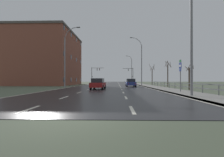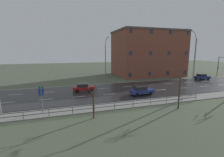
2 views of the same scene
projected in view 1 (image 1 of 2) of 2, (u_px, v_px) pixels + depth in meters
ground_plane at (111, 85)px, 53.97m from camera, size 160.00×160.00×0.12m
road_asphalt_strip at (112, 83)px, 65.96m from camera, size 14.00×120.00×0.03m
sidewalk_right at (135, 83)px, 65.74m from camera, size 3.00×120.00×0.12m
guardrail at (175, 84)px, 25.08m from camera, size 0.07×32.41×1.00m
street_lamp_foreground at (189, 30)px, 14.18m from camera, size 2.62×0.24×10.87m
street_lamp_midground at (141, 62)px, 42.66m from camera, size 2.89×0.24×11.61m
street_lamp_distant at (131, 70)px, 71.13m from camera, size 2.35×0.24×11.02m
street_lamp_left_bank at (66, 58)px, 31.66m from camera, size 2.81×0.24×10.80m
highway_sign at (180, 71)px, 18.87m from camera, size 0.09×0.68×3.50m
traffic_signal_right at (131, 73)px, 68.85m from camera, size 4.11×0.36×6.02m
traffic_signal_left at (95, 72)px, 67.73m from camera, size 4.71×0.36×6.14m
car_mid_centre at (98, 84)px, 25.29m from camera, size 2.02×4.19×1.57m
car_near_right at (98, 82)px, 58.08m from camera, size 2.02×4.20×1.57m
car_distant at (131, 83)px, 34.71m from camera, size 1.93×4.15×1.57m
brick_building at (49, 59)px, 48.45m from camera, size 14.16×20.88×14.03m
bare_tree_near at (189, 77)px, 24.61m from camera, size 1.13×1.25×4.05m
bare_tree_mid at (168, 74)px, 36.05m from camera, size 1.29×1.35×5.30m
bare_tree_far at (152, 75)px, 46.65m from camera, size 1.36×1.27×5.50m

